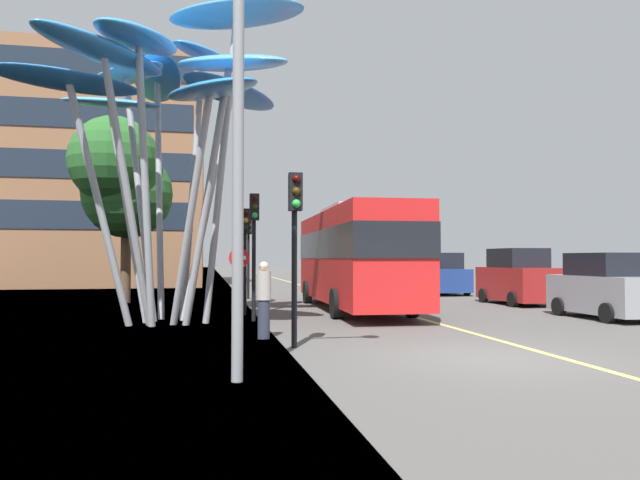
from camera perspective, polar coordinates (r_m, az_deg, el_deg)
The scene contains 17 objects.
ground at distance 11.57m, azimuth 13.09°, elevation -11.44°, with size 120.00×240.00×0.10m.
red_bus at distance 21.71m, azimuth 3.27°, elevation -1.30°, with size 3.00×11.26×3.82m.
leaf_sculpture at distance 18.42m, azimuth -14.19°, elevation 14.62°, with size 8.64×9.38×9.66m.
traffic_light_kerb_near at distance 12.43m, azimuth -2.44°, elevation 1.82°, with size 0.28×0.42×3.70m.
traffic_light_kerb_far at distance 17.84m, azimuth -6.42°, elevation 1.05°, with size 0.28×0.42×3.85m.
traffic_light_island_mid at distance 19.82m, azimuth -7.28°, elevation 0.20°, with size 0.28×0.42×3.56m.
traffic_light_opposite at distance 27.65m, azimuth -6.96°, elevation 0.01°, with size 0.28×0.42×3.82m.
car_parked_mid at distance 20.62m, azimuth 26.00°, elevation -4.19°, with size 1.90×3.87×2.07m.
car_parked_far at distance 25.66m, azimuth 18.67°, elevation -3.54°, with size 2.05×3.95×2.31m.
car_side_street at distance 31.72m, azimuth 11.61°, elevation -3.36°, with size 2.04×4.05×2.19m.
car_far_side at distance 38.82m, azimuth 8.11°, elevation -2.96°, with size 2.07×4.35×2.35m.
street_lamp at distance 9.65m, azimuth -5.32°, elevation 15.74°, with size 1.84×0.44×7.49m.
tree_pavement_near at distance 26.56m, azimuth -18.70°, elevation 5.87°, with size 4.17×5.40×7.85m.
tree_pavement_far at distance 42.13m, azimuth -16.45°, elevation 1.41°, with size 4.78×4.75×6.27m.
pedestrian at distance 14.02m, azimuth -5.48°, elevation -5.79°, with size 0.34×0.34×1.82m.
no_entry_sign at distance 17.44m, azimuth -7.88°, elevation -3.14°, with size 0.60×0.12×2.21m.
backdrop_building at distance 46.04m, azimuth -24.53°, elevation 5.91°, with size 20.99×11.53×15.88m.
Camera 1 is at (-5.39, -10.42, 1.90)m, focal length 32.93 mm.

